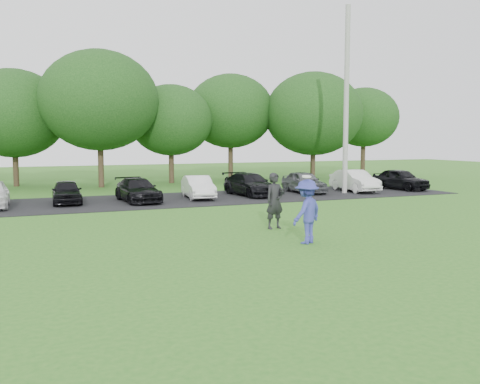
# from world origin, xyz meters

# --- Properties ---
(ground) EXTENTS (100.00, 100.00, 0.00)m
(ground) POSITION_xyz_m (0.00, 0.00, 0.00)
(ground) COLOR #2C6D1F
(ground) RESTS_ON ground
(parking_lot) EXTENTS (32.00, 6.50, 0.03)m
(parking_lot) POSITION_xyz_m (0.00, 13.00, 0.01)
(parking_lot) COLOR black
(parking_lot) RESTS_ON ground
(utility_pole) EXTENTS (0.28, 0.28, 10.41)m
(utility_pole) POSITION_xyz_m (10.15, 12.37, 5.20)
(utility_pole) COLOR #A5A49F
(utility_pole) RESTS_ON ground
(frisbee_player) EXTENTS (1.42, 1.21, 2.05)m
(frisbee_player) POSITION_xyz_m (0.92, 0.57, 0.96)
(frisbee_player) COLOR #373C9C
(frisbee_player) RESTS_ON ground
(camera_bystander) EXTENTS (0.77, 0.56, 1.93)m
(camera_bystander) POSITION_xyz_m (1.20, 3.26, 0.97)
(camera_bystander) COLOR black
(camera_bystander) RESTS_ON ground
(parked_cars) EXTENTS (30.86, 4.60, 1.26)m
(parked_cars) POSITION_xyz_m (0.72, 13.04, 0.63)
(parked_cars) COLOR silver
(parked_cars) RESTS_ON parking_lot
(tree_row) EXTENTS (42.39, 9.85, 8.64)m
(tree_row) POSITION_xyz_m (1.51, 22.76, 4.91)
(tree_row) COLOR #38281C
(tree_row) RESTS_ON ground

